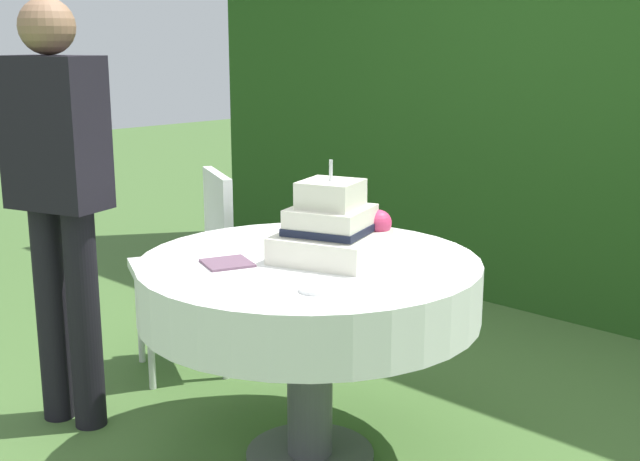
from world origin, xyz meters
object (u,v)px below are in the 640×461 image
Objects in this scene: cake_table at (309,291)px; serving_plate_far at (403,244)px; serving_plate_near at (300,235)px; standing_person at (59,187)px; wedding_cake at (332,229)px; napkin_stack at (227,263)px; serving_plate_left at (316,289)px; garden_chair at (197,252)px.

serving_plate_far reaches higher than cake_table.
serving_plate_near is 0.09× the size of standing_person.
wedding_cake is 0.37m from napkin_stack.
serving_plate_left is 0.06× the size of standing_person.
serving_plate_near is at bearing -154.75° from serving_plate_far.
serving_plate_left is at bearing 9.47° from standing_person.
garden_chair is at bearing -172.65° from serving_plate_far.
serving_plate_left is 0.12× the size of garden_chair.
serving_plate_far is 1.41× the size of serving_plate_left.
napkin_stack is at bearing -77.58° from serving_plate_near.
garden_chair is at bearing 165.53° from cake_table.
serving_plate_far is at bearing 7.35° from garden_chair.
serving_plate_far is 0.96× the size of napkin_stack.
serving_plate_left is (0.52, -0.45, 0.00)m from serving_plate_near.
napkin_stack is at bearing -125.08° from wedding_cake.
standing_person is at bearing -140.33° from serving_plate_far.
serving_plate_far reaches higher than napkin_stack.
serving_plate_near reaches higher than napkin_stack.
serving_plate_left is (0.27, -0.24, 0.12)m from cake_table.
wedding_cake reaches higher than serving_plate_far.
serving_plate_far is (0.06, 0.32, -0.10)m from wedding_cake.
napkin_stack is at bearing -123.66° from cake_table.
cake_table is 0.23m from wedding_cake.
serving_plate_near reaches higher than cake_table.
standing_person is (-0.71, -0.20, 0.19)m from napkin_stack.
cake_table is 0.38m from serving_plate_left.
cake_table is 0.35m from serving_plate_near.
serving_plate_far is at bearing 39.67° from standing_person.
garden_chair is at bearing 177.14° from serving_plate_near.
wedding_cake is 0.26× the size of standing_person.
napkin_stack is at bearing 178.54° from serving_plate_left.
serving_plate_near is 0.68m from serving_plate_left.
standing_person is at bearing -133.97° from serving_plate_near.
serving_plate_near is 1.35× the size of serving_plate_left.
napkin_stack is (-0.42, 0.01, -0.00)m from serving_plate_left.
serving_plate_near is 0.39m from serving_plate_far.
standing_person is (-0.61, -0.64, 0.19)m from serving_plate_near.
cake_table is 0.97m from garden_chair.
standing_person is at bearing -151.83° from wedding_cake.
serving_plate_far is at bearing 80.03° from wedding_cake.
wedding_cake is at bearing -26.05° from serving_plate_near.
cake_table is at bearing -14.47° from garden_chair.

